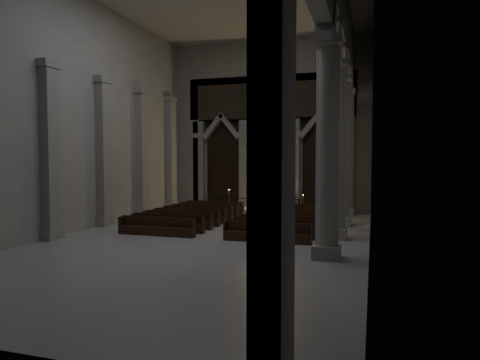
% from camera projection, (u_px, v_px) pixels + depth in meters
% --- Properties ---
extents(room, '(24.00, 24.10, 12.00)m').
position_uv_depth(room, '(211.00, 71.00, 19.34)').
color(room, '#A4A19B').
rests_on(room, ground).
extents(sanctuary_wall, '(14.00, 0.77, 12.00)m').
position_uv_depth(sanctuary_wall, '(269.00, 117.00, 30.40)').
color(sanctuary_wall, gray).
rests_on(sanctuary_wall, ground).
extents(right_arcade, '(1.00, 24.00, 12.00)m').
position_uv_depth(right_arcade, '(337.00, 65.00, 18.97)').
color(right_arcade, gray).
rests_on(right_arcade, ground).
extents(left_pilasters, '(0.60, 13.00, 8.03)m').
position_uv_depth(left_pilasters, '(125.00, 154.00, 24.88)').
color(left_pilasters, gray).
rests_on(left_pilasters, ground).
extents(sanctuary_step, '(8.50, 2.60, 0.15)m').
position_uv_depth(sanctuary_step, '(266.00, 210.00, 29.85)').
color(sanctuary_step, gray).
rests_on(sanctuary_step, ground).
extents(altar, '(2.00, 0.80, 1.01)m').
position_uv_depth(altar, '(281.00, 201.00, 29.72)').
color(altar, beige).
rests_on(altar, sanctuary_step).
extents(altar_rail, '(5.29, 0.09, 1.04)m').
position_uv_depth(altar_rail, '(260.00, 203.00, 28.30)').
color(altar_rail, black).
rests_on(altar_rail, ground).
extents(candle_stand_left, '(0.26, 0.26, 1.52)m').
position_uv_depth(candle_stand_left, '(229.00, 205.00, 29.62)').
color(candle_stand_left, olive).
rests_on(candle_stand_left, ground).
extents(candle_stand_right, '(0.22, 0.22, 1.31)m').
position_uv_depth(candle_stand_right, '(303.00, 209.00, 27.77)').
color(candle_stand_right, olive).
rests_on(candle_stand_right, ground).
extents(pews, '(9.32, 8.21, 0.87)m').
position_uv_depth(pews, '(236.00, 220.00, 23.24)').
color(pews, black).
rests_on(pews, ground).
extents(worshipper, '(0.44, 0.33, 1.09)m').
position_uv_depth(worshipper, '(261.00, 210.00, 25.94)').
color(worshipper, black).
rests_on(worshipper, ground).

